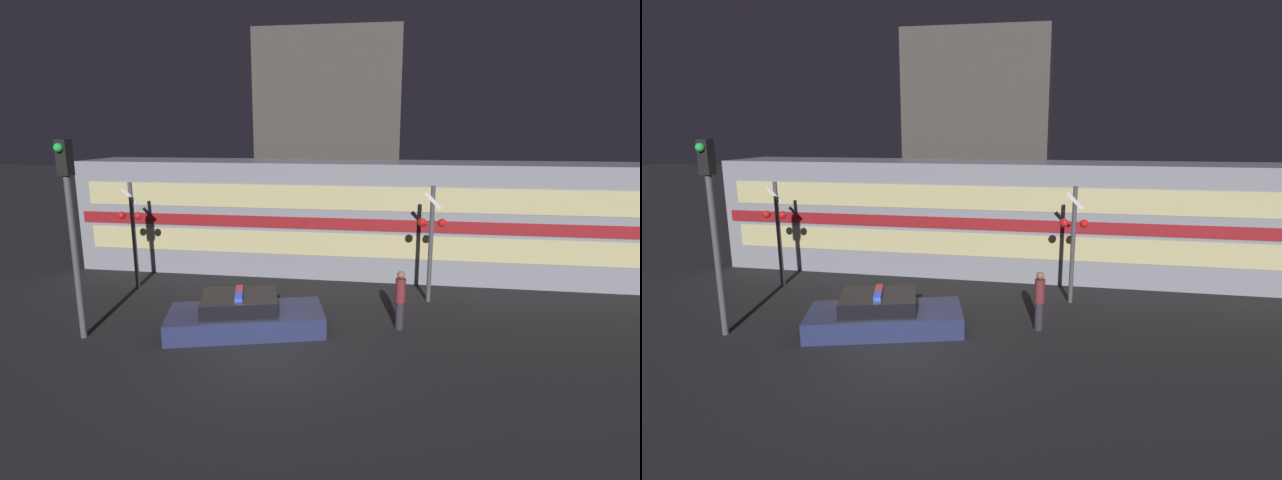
# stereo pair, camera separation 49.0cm
# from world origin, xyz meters

# --- Properties ---
(ground_plane) EXTENTS (120.00, 120.00, 0.00)m
(ground_plane) POSITION_xyz_m (0.00, 0.00, 0.00)
(ground_plane) COLOR black
(train) EXTENTS (23.15, 3.01, 4.34)m
(train) POSITION_xyz_m (2.22, 8.07, 2.17)
(train) COLOR gray
(train) RESTS_ON ground_plane
(police_car) EXTENTS (4.67, 3.06, 1.17)m
(police_car) POSITION_xyz_m (-0.97, 1.51, 0.43)
(police_car) COLOR navy
(police_car) RESTS_ON ground_plane
(pedestrian) EXTENTS (0.29, 0.29, 1.71)m
(pedestrian) POSITION_xyz_m (3.33, 2.30, 0.88)
(pedestrian) COLOR #2D2833
(pedestrian) RESTS_ON ground_plane
(crossing_signal_near) EXTENTS (0.89, 0.37, 3.82)m
(crossing_signal_near) POSITION_xyz_m (4.26, 4.75, 2.20)
(crossing_signal_near) COLOR #4C4C51
(crossing_signal_near) RESTS_ON ground_plane
(crossing_signal_far) EXTENTS (0.89, 0.37, 3.77)m
(crossing_signal_far) POSITION_xyz_m (-5.96, 4.62, 2.18)
(crossing_signal_far) COLOR #4C4C51
(crossing_signal_far) RESTS_ON ground_plane
(traffic_light_corner) EXTENTS (0.30, 0.46, 5.31)m
(traffic_light_corner) POSITION_xyz_m (-5.18, 0.34, 3.32)
(traffic_light_corner) COLOR #4C4C51
(traffic_light_corner) RESTS_ON ground_plane
(building_left) EXTENTS (7.42, 5.13, 10.47)m
(building_left) POSITION_xyz_m (-0.58, 16.57, 5.23)
(building_left) COLOR #47423D
(building_left) RESTS_ON ground_plane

